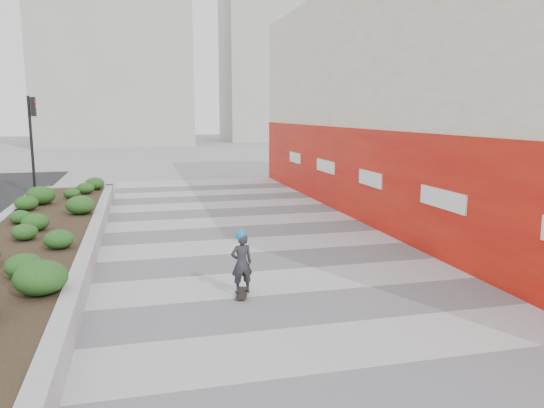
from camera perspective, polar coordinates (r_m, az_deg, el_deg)
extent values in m
plane|color=gray|center=(8.29, 8.42, -15.28)|extent=(160.00, 160.00, 0.00)
cube|color=#A8A8AD|center=(10.92, 2.29, -8.88)|extent=(8.00, 36.00, 0.01)
cube|color=beige|center=(18.78, 18.12, 10.85)|extent=(6.00, 24.00, 8.00)
cube|color=red|center=(17.49, 9.39, 3.10)|extent=(0.12, 24.00, 3.00)
cube|color=#9E9EA0|center=(23.12, -20.42, 1.16)|extent=(3.00, 0.30, 0.55)
cube|color=#9E9EA0|center=(14.33, -18.67, -3.74)|extent=(0.30, 18.00, 0.55)
cube|color=#2D2116|center=(14.50, -24.00, -4.01)|extent=(2.40, 17.40, 0.50)
cylinder|color=black|center=(24.83, -24.43, 5.69)|extent=(0.12, 0.12, 4.20)
cube|color=black|center=(24.76, -24.29, 9.52)|extent=(0.18, 0.28, 0.80)
cube|color=#ADAAA3|center=(62.28, -16.68, 15.39)|extent=(16.00, 12.00, 20.00)
cube|color=#ADAAA3|center=(69.80, 0.79, 16.79)|extent=(14.00, 10.00, 24.00)
cylinder|color=#595654|center=(11.06, 4.81, -8.66)|extent=(0.44, 0.44, 0.01)
cube|color=black|center=(10.39, -3.26, -9.51)|extent=(0.38, 0.75, 0.02)
imported|color=#28282D|center=(10.21, -3.29, -6.36)|extent=(0.46, 0.33, 1.17)
sphere|color=blue|center=(10.07, -3.32, -3.38)|extent=(0.23, 0.23, 0.23)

